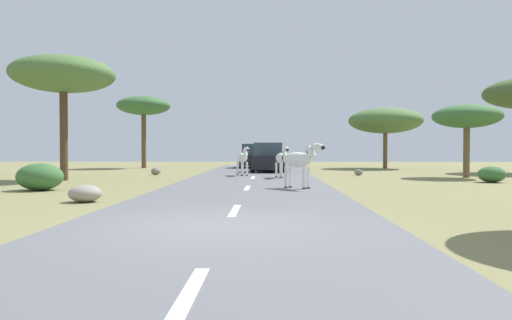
{
  "coord_description": "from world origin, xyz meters",
  "views": [
    {
      "loc": [
        0.92,
        -8.19,
        1.38
      ],
      "look_at": [
        0.38,
        12.05,
        0.93
      ],
      "focal_mm": 32.94,
      "sensor_mm": 36.0,
      "label": 1
    }
  ],
  "objects": [
    {
      "name": "zebra_1",
      "position": [
        1.98,
        7.88,
        1.01
      ],
      "size": [
        1.5,
        1.18,
        1.61
      ],
      "rotation": [
        0.0,
        0.0,
        4.1
      ],
      "color": "silver",
      "rests_on": "road"
    },
    {
      "name": "tree_4",
      "position": [
        10.66,
        15.15,
        2.99
      ],
      "size": [
        3.28,
        3.28,
        3.59
      ],
      "color": "brown",
      "rests_on": "ground_plane"
    },
    {
      "name": "road",
      "position": [
        0.18,
        0.0,
        0.03
      ],
      "size": [
        6.0,
        64.0,
        0.05
      ],
      "primitive_type": "cube",
      "color": "slate",
      "rests_on": "ground_plane"
    },
    {
      "name": "rock_3",
      "position": [
        -5.26,
        17.32,
        0.2
      ],
      "size": [
        0.52,
        0.51,
        0.4
      ],
      "primitive_type": "ellipsoid",
      "color": "gray",
      "rests_on": "ground_plane"
    },
    {
      "name": "bush_0",
      "position": [
        10.31,
        11.77,
        0.34
      ],
      "size": [
        1.13,
        1.02,
        0.68
      ],
      "primitive_type": "ellipsoid",
      "color": "#386633",
      "rests_on": "ground_plane"
    },
    {
      "name": "rock_4",
      "position": [
        -3.91,
        4.01,
        0.23
      ],
      "size": [
        0.86,
        0.81,
        0.45
      ],
      "primitive_type": "ellipsoid",
      "color": "gray",
      "rests_on": "ground_plane"
    },
    {
      "name": "ground_plane",
      "position": [
        0.0,
        0.0,
        0.0
      ],
      "size": [
        90.0,
        90.0,
        0.0
      ],
      "primitive_type": "plane",
      "color": "olive"
    },
    {
      "name": "tree_5",
      "position": [
        -8.38,
        26.53,
        4.59
      ],
      "size": [
        3.93,
        3.93,
        5.34
      ],
      "color": "brown",
      "rests_on": "ground_plane"
    },
    {
      "name": "tree_2",
      "position": [
        9.47,
        26.39,
        3.49
      ],
      "size": [
        5.34,
        5.34,
        4.43
      ],
      "color": "brown",
      "rests_on": "ground_plane"
    },
    {
      "name": "car_1",
      "position": [
        0.96,
        20.23,
        0.85
      ],
      "size": [
        2.24,
        4.45,
        1.74
      ],
      "rotation": [
        0.0,
        0.0,
        -0.07
      ],
      "color": "black",
      "rests_on": "road"
    },
    {
      "name": "lane_markings",
      "position": [
        0.18,
        -1.0,
        0.05
      ],
      "size": [
        0.16,
        56.0,
        0.01
      ],
      "color": "silver",
      "rests_on": "road"
    },
    {
      "name": "zebra_0",
      "position": [
        -0.4,
        15.7,
        0.95
      ],
      "size": [
        0.84,
        1.52,
        1.51
      ],
      "rotation": [
        0.0,
        0.0,
        3.52
      ],
      "color": "silver",
      "rests_on": "road"
    },
    {
      "name": "tree_0",
      "position": [
        -8.24,
        12.56,
        4.7
      ],
      "size": [
        4.52,
        4.52,
        5.53
      ],
      "color": "#4C3823",
      "rests_on": "ground_plane"
    },
    {
      "name": "bush_1",
      "position": [
        -6.83,
        7.48,
        0.46
      ],
      "size": [
        1.53,
        1.38,
        0.92
      ],
      "primitive_type": "ellipsoid",
      "color": "#386633",
      "rests_on": "ground_plane"
    },
    {
      "name": "rock_0",
      "position": [
        5.74,
        17.01,
        0.16
      ],
      "size": [
        0.45,
        0.33,
        0.32
      ],
      "primitive_type": "ellipsoid",
      "color": "gray",
      "rests_on": "ground_plane"
    },
    {
      "name": "car_0",
      "position": [
        -0.21,
        26.36,
        0.85
      ],
      "size": [
        2.16,
        4.41,
        1.74
      ],
      "rotation": [
        0.0,
        0.0,
        0.04
      ],
      "color": "black",
      "rests_on": "road"
    },
    {
      "name": "zebra_2",
      "position": [
        1.54,
        13.91,
        0.96
      ],
      "size": [
        0.71,
        1.57,
        1.52
      ],
      "rotation": [
        0.0,
        0.0,
        3.43
      ],
      "color": "silver",
      "rests_on": "road"
    }
  ]
}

